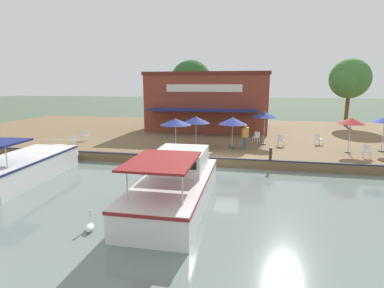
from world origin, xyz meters
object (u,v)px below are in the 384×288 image
Objects in this scene: cafe_chair_mid_patio at (318,138)px; patio_umbrella_back_row at (233,121)px; person_mid_patio at (245,133)px; tree_behind_restaurant at (189,82)px; patio_umbrella_far_corner at (176,122)px; swan at (90,226)px; cafe_chair_under_first_umbrella at (367,151)px; motorboat_fourth_along at (31,164)px; patio_umbrella_mid_patio_right at (196,120)px; mooring_post at (270,154)px; tree_upstream_bank at (349,80)px; cafe_chair_back_row_seat at (281,140)px; waterfront_restaurant at (209,101)px; cafe_chair_beside_entrance at (257,136)px; motorboat_far_downstream at (179,181)px; patio_umbrella_mid_patio_left at (351,121)px; cafe_chair_facing_river at (85,135)px; cafe_chair_far_corner_seat at (73,140)px; patio_umbrella_near_quay_edge at (265,115)px.

patio_umbrella_back_row is at bearing -67.39° from cafe_chair_mid_patio.
patio_umbrella_back_row reaches higher than person_mid_patio.
tree_behind_restaurant is at bearing -134.92° from cafe_chair_mid_patio.
swan is at bearing -2.20° from patio_umbrella_far_corner.
cafe_chair_under_first_umbrella is 0.11× the size of motorboat_fourth_along.
tree_behind_restaurant reaches higher than patio_umbrella_mid_patio_right.
cafe_chair_mid_patio is 7.10m from mooring_post.
mooring_post is at bearing 25.54° from tree_behind_restaurant.
tree_upstream_bank reaches higher than cafe_chair_mid_patio.
swan is (11.30, -12.70, -0.85)m from cafe_chair_under_first_umbrella.
cafe_chair_back_row_seat is at bearing -66.28° from cafe_chair_mid_patio.
waterfront_restaurant is 14.19× the size of cafe_chair_beside_entrance.
patio_umbrella_mid_patio_left is at bearing 132.82° from motorboat_far_downstream.
waterfront_restaurant is 1.59× the size of tree_behind_restaurant.
cafe_chair_facing_river is 15.49m from swan.
waterfront_restaurant is at bearing -132.72° from patio_umbrella_mid_patio_left.
cafe_chair_beside_entrance is (-2.65, -6.09, -1.69)m from patio_umbrella_mid_patio_left.
person_mid_patio is 9.21m from motorboat_far_downstream.
swan is at bearing -6.41° from patio_umbrella_mid_patio_right.
patio_umbrella_far_corner reaches higher than cafe_chair_facing_river.
patio_umbrella_far_corner is 11.33m from cafe_chair_mid_patio.
patio_umbrella_far_corner reaches higher than cafe_chair_mid_patio.
waterfront_restaurant is at bearing -146.81° from cafe_chair_beside_entrance.
tree_behind_restaurant reaches higher than waterfront_restaurant.
patio_umbrella_back_row is 2.85× the size of mooring_post.
swan is (12.69, -12.03, -2.54)m from patio_umbrella_mid_patio_left.
person_mid_patio is at bearing 162.66° from motorboat_far_downstream.
cafe_chair_facing_river is at bearing -173.27° from cafe_chair_far_corner_seat.
patio_umbrella_back_row is (1.84, -2.32, -0.32)m from patio_umbrella_near_quay_edge.
cafe_chair_back_row_seat is 0.11× the size of tree_upstream_bank.
cafe_chair_under_first_umbrella is at bearing 26.69° from cafe_chair_mid_patio.
cafe_chair_back_row_seat is 1.00× the size of cafe_chair_beside_entrance.
cafe_chair_beside_entrance is at bearing -89.47° from cafe_chair_mid_patio.
motorboat_fourth_along is at bearing -68.58° from patio_umbrella_mid_patio_left.
patio_umbrella_near_quay_edge reaches higher than motorboat_fourth_along.
patio_umbrella_near_quay_edge is 3.03× the size of cafe_chair_far_corner_seat.
motorboat_far_downstream is (10.80, -4.13, -2.03)m from patio_umbrella_near_quay_edge.
cafe_chair_mid_patio is 13.91m from tree_upstream_bank.
swan is 28.85m from tree_behind_restaurant.
cafe_chair_under_first_umbrella and cafe_chair_facing_river have the same top height.
cafe_chair_beside_entrance is (-4.55, 5.53, -1.58)m from patio_umbrella_far_corner.
motorboat_fourth_along reaches higher than cafe_chair_mid_patio.
cafe_chair_mid_patio is (-4.09, -2.06, 0.00)m from cafe_chair_under_first_umbrella.
patio_umbrella_near_quay_edge reaches higher than cafe_chair_far_corner_seat.
waterfront_restaurant reaches higher than patio_umbrella_far_corner.
tree_behind_restaurant is (-18.79, -8.98, 4.48)m from mooring_post.
cafe_chair_far_corner_seat is (-0.35, -8.09, -1.58)m from patio_umbrella_far_corner.
waterfront_restaurant reaches higher than patio_umbrella_mid_patio_left.
tree_behind_restaurant is (-17.13, 5.40, 4.41)m from cafe_chair_far_corner_seat.
mooring_post is at bearing 83.42° from cafe_chair_far_corner_seat.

